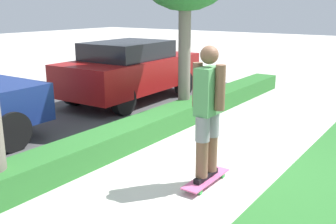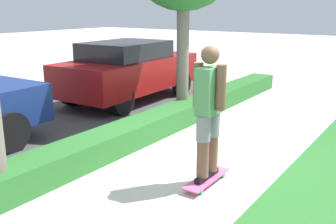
# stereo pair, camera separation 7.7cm
# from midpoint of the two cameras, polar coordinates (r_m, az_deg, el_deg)

# --- Properties ---
(ground_plane) EXTENTS (60.00, 60.00, 0.00)m
(ground_plane) POSITION_cam_midpoint_polar(r_m,az_deg,el_deg) (5.99, 5.61, -7.89)
(ground_plane) COLOR beige
(street_asphalt) EXTENTS (12.49, 5.00, 0.01)m
(street_asphalt) POSITION_cam_midpoint_polar(r_m,az_deg,el_deg) (8.69, -19.40, -1.33)
(street_asphalt) COLOR #474749
(street_asphalt) RESTS_ON ground_plane
(hedge_row) EXTENTS (12.49, 0.60, 0.39)m
(hedge_row) POSITION_cam_midpoint_polar(r_m,az_deg,el_deg) (6.78, -6.29, -3.36)
(hedge_row) COLOR #2D702D
(hedge_row) RESTS_ON ground_plane
(skateboard) EXTENTS (0.91, 0.24, 0.09)m
(skateboard) POSITION_cam_midpoint_polar(r_m,az_deg,el_deg) (5.41, 5.23, -9.65)
(skateboard) COLOR #DB5B93
(skateboard) RESTS_ON ground_plane
(skater_person) EXTENTS (0.51, 0.46, 1.78)m
(skater_person) POSITION_cam_midpoint_polar(r_m,az_deg,el_deg) (5.08, 5.49, 0.29)
(skater_person) COLOR black
(skater_person) RESTS_ON skateboard
(parked_car_middle) EXTENTS (3.99, 1.88, 1.50)m
(parked_car_middle) POSITION_cam_midpoint_polar(r_m,az_deg,el_deg) (10.01, -5.98, 6.14)
(parked_car_middle) COLOR maroon
(parked_car_middle) RESTS_ON ground_plane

